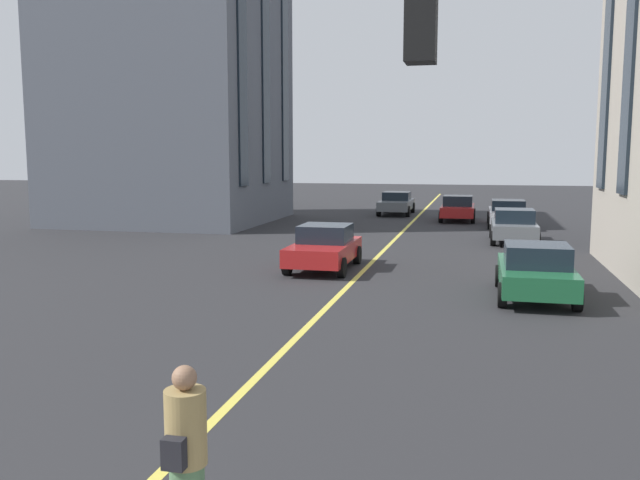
{
  "coord_description": "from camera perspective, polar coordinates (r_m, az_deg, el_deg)",
  "views": [
    {
      "loc": [
        -2.52,
        -3.43,
        3.61
      ],
      "look_at": [
        10.8,
        -0.25,
        1.84
      ],
      "focal_mm": 37.22,
      "sensor_mm": 36.0,
      "label": 1
    }
  ],
  "objects": [
    {
      "name": "car_white_near",
      "position": [
        34.69,
        15.83,
        2.25
      ],
      "size": [
        4.4,
        1.95,
        1.37
      ],
      "color": "silver",
      "rests_on": "ground_plane"
    },
    {
      "name": "pedestrian_near",
      "position": [
        6.44,
        -11.43,
        -17.9
      ],
      "size": [
        0.5,
        0.38,
        1.74
      ],
      "color": "#4C724C",
      "rests_on": "ground_plane"
    },
    {
      "name": "car_grey_trailing",
      "position": [
        40.69,
        6.59,
        3.19
      ],
      "size": [
        4.4,
        1.95,
        1.37
      ],
      "color": "slate",
      "rests_on": "ground_plane"
    },
    {
      "name": "car_red_parked_b",
      "position": [
        21.02,
        0.37,
        -0.61
      ],
      "size": [
        3.9,
        1.89,
        1.4
      ],
      "color": "#B21E1E",
      "rests_on": "ground_plane"
    },
    {
      "name": "car_grey_mid",
      "position": [
        28.52,
        16.32,
        1.19
      ],
      "size": [
        3.9,
        1.89,
        1.4
      ],
      "color": "slate",
      "rests_on": "ground_plane"
    },
    {
      "name": "lane_centre_line",
      "position": [
        23.06,
        4.72,
        -1.68
      ],
      "size": [
        80.0,
        0.16,
        0.01
      ],
      "color": "#D8C64C",
      "rests_on": "ground_plane"
    },
    {
      "name": "building_left_near",
      "position": [
        37.36,
        -12.6,
        13.3
      ],
      "size": [
        10.54,
        10.55,
        15.2
      ],
      "color": "#565B66",
      "rests_on": "ground_plane"
    },
    {
      "name": "car_green_oncoming",
      "position": [
        17.58,
        18.06,
        -2.55
      ],
      "size": [
        3.9,
        1.89,
        1.4
      ],
      "color": "#1E6038",
      "rests_on": "ground_plane"
    },
    {
      "name": "car_red_parked_a",
      "position": [
        37.15,
        11.76,
        2.69
      ],
      "size": [
        3.9,
        1.89,
        1.4
      ],
      "color": "#B21E1E",
      "rests_on": "ground_plane"
    }
  ]
}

